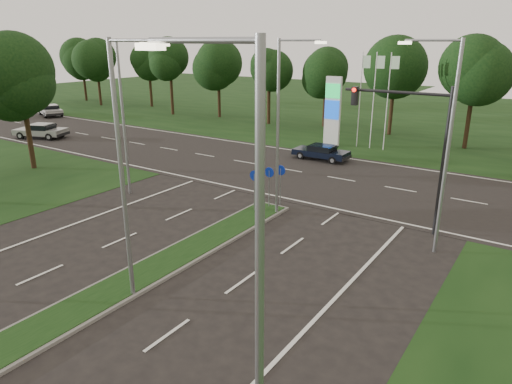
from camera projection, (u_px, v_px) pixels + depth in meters
The scene contains 16 objects.
verge_far at pixel (438, 117), 55.63m from camera, with size 160.00×50.00×0.02m, color black.
cross_road at pixel (328, 177), 31.26m from camera, with size 160.00×12.00×0.02m, color black.
median_kerb at pixel (72, 313), 15.53m from camera, with size 2.00×26.00×0.12m, color slate.
streetlight_median_near at pixel (125, 163), 14.98m from camera, with size 2.53×0.22×9.00m.
streetlight_median_far at pixel (281, 121), 22.84m from camera, with size 2.53×0.22×9.00m.
streetlight_left_far at pixel (125, 110), 26.21m from camera, with size 2.53×0.22×9.00m.
streetlight_right_far at pixel (444, 138), 18.70m from camera, with size 2.53×0.22×9.00m.
streetlight_right_near at pixel (250, 279), 7.69m from camera, with size 2.53×0.22×9.00m.
traffic_signal at pixel (417, 136), 21.25m from camera, with size 5.10×0.42×7.00m.
median_signs at pixel (268, 180), 24.75m from camera, with size 1.16×1.76×2.38m.
gas_pylon at pixel (335, 110), 39.38m from camera, with size 5.80×1.26×8.00m.
tree_left_far at pixel (27, 84), 30.93m from camera, with size 5.20×5.20×8.86m.
treeline_far at pixel (408, 64), 41.57m from camera, with size 6.00×6.00×9.90m.
navy_sedan at pixel (321, 152), 35.53m from camera, with size 4.29×1.79×1.18m.
far_car_a at pixel (41, 131), 43.38m from camera, with size 5.17×3.67×1.37m.
far_car_b at pixel (50, 110), 56.19m from camera, with size 5.14×3.61×1.36m.
Camera 1 is at (12.71, -3.60, 8.90)m, focal length 32.00 mm.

